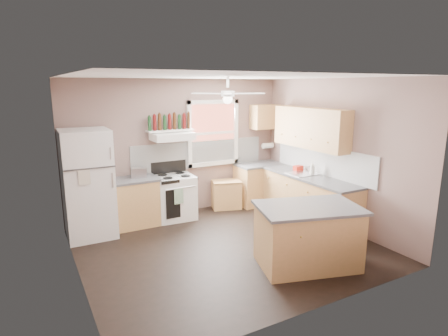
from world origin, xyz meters
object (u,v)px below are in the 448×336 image
toaster (139,173)px  island (307,237)px  refrigerator (88,184)px  stove (175,197)px  cart (226,194)px

toaster → island: (1.63, -2.81, -0.56)m
refrigerator → stove: refrigerator is taller
stove → island: 2.94m
refrigerator → stove: (1.61, 0.13, -0.50)m
refrigerator → toaster: bearing=11.0°
refrigerator → toaster: 0.95m
toaster → stove: size_ratio=0.33×
toaster → stove: bearing=11.5°
toaster → island: toaster is taller
stove → cart: stove is taller
toaster → cart: bearing=15.6°
island → toaster: bearing=136.7°
island → refrigerator: bearing=150.7°
refrigerator → stove: bearing=5.4°
refrigerator → island: (2.57, -2.65, -0.50)m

